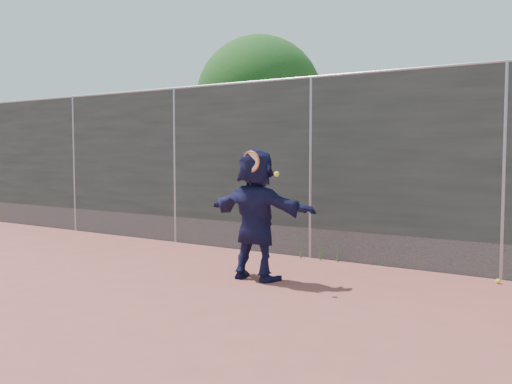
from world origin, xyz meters
The scene contains 7 objects.
ground centered at (0.00, 0.00, 0.00)m, with size 80.00×80.00×0.00m, color #9E4C42.
player centered at (0.15, 1.63, 0.91)m, with size 1.70×0.54×1.83m, color #16173D.
ball_ground centered at (3.02, 3.20, 0.03)m, with size 0.07×0.07×0.07m, color yellow.
fence centered at (0.00, 3.50, 1.58)m, with size 20.00×0.06×3.03m.
swing_action centered at (0.24, 1.42, 1.61)m, with size 0.65×0.21×0.51m.
tree_left centered at (-2.85, 6.55, 2.94)m, with size 3.15×3.00×4.53m.
weed_clump centered at (0.29, 3.38, 0.13)m, with size 0.68×0.07×0.30m.
Camera 1 is at (4.50, -4.90, 1.77)m, focal length 40.00 mm.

